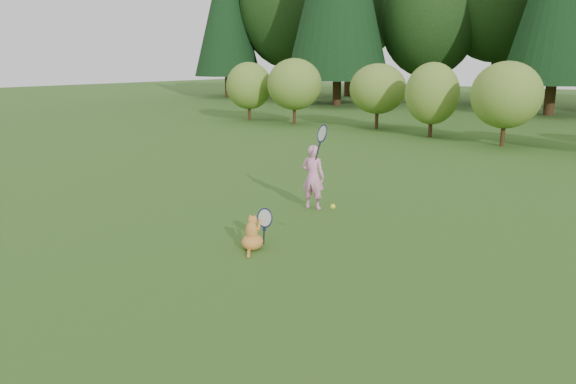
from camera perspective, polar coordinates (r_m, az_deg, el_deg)
The scene contains 5 objects.
ground at distance 8.49m, azimuth -4.44°, elevation -5.39°, with size 100.00×100.00×0.00m, color #264F16.
shrub_row at distance 19.70m, azimuth 22.44°, elevation 8.55°, with size 28.00×3.00×2.80m, color olive, non-canonical shape.
child at distance 10.36m, azimuth 2.59°, elevation 1.69°, with size 0.72×0.49×1.79m.
cat at distance 8.24m, azimuth -3.60°, elevation -4.00°, with size 0.48×0.71×0.72m.
tennis_ball at distance 7.86m, azimuth 4.58°, elevation -1.47°, with size 0.07×0.07×0.07m.
Camera 1 is at (5.50, -5.87, 2.73)m, focal length 35.00 mm.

